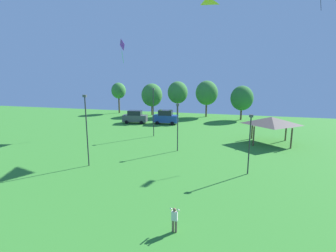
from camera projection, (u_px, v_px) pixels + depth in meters
person_standing_mid_field at (175, 218)px, 15.44m from camera, size 0.52×0.46×1.60m
kite_flying_2 at (220, 13)px, 34.25m from camera, size 3.07×3.65×0.42m
kite_flying_4 at (122, 46)px, 41.02m from camera, size 1.36×1.29×3.70m
parked_car_leftmost at (135, 117)px, 49.21m from camera, size 4.71×2.41×2.41m
parked_car_second_from_left at (166, 117)px, 48.42m from camera, size 4.63×2.15×2.59m
park_pavilion at (271, 121)px, 34.72m from camera, size 5.83×5.11×3.60m
light_post_0 at (178, 124)px, 31.22m from camera, size 0.36×0.20×5.76m
light_post_1 at (250, 141)px, 23.95m from camera, size 0.36×0.20×5.64m
light_post_2 at (87, 127)px, 25.99m from camera, size 0.36×0.20×7.23m
light_post_3 at (153, 110)px, 38.47m from camera, size 0.36×0.20×7.13m
treeline_tree_0 at (119, 91)px, 61.08m from camera, size 3.35×3.35×7.09m
treeline_tree_1 at (152, 95)px, 58.15m from camera, size 4.62×4.62×7.03m
treeline_tree_2 at (178, 93)px, 56.37m from camera, size 4.32×4.32×7.55m
treeline_tree_3 at (207, 93)px, 55.68m from camera, size 4.71×4.71×7.72m
treeline_tree_4 at (242, 98)px, 52.00m from camera, size 4.47×4.47×6.85m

